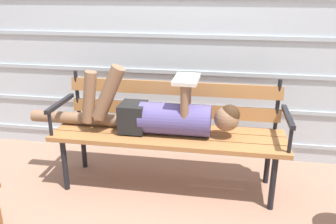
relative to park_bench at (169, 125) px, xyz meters
The scene contains 4 objects.
ground_plane 0.54m from the park_bench, 90.00° to the right, with size 12.00×12.00×0.00m, color #936B56.
house_siding 0.87m from the park_bench, 90.00° to the left, with size 4.13×0.08×2.31m.
park_bench is the anchor object (origin of this frame).
reclining_person 0.16m from the park_bench, 140.30° to the right, with size 1.73×0.26×0.55m.
Camera 1 is at (0.43, -2.41, 1.58)m, focal length 37.39 mm.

